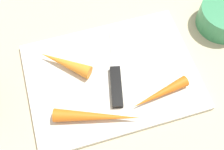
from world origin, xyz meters
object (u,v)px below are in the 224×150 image
knife (117,81)px  carrot_medium (160,94)px  cutting_board (112,76)px  small_bowl (224,17)px  carrot_shortest (65,63)px  carrot_longest (98,117)px

knife → carrot_medium: (0.07, -0.06, 0.01)m
cutting_board → carrot_medium: carrot_medium is taller
cutting_board → knife: bearing=-72.2°
small_bowl → carrot_shortest: bearing=-177.7°
carrot_medium → small_bowl: size_ratio=1.07×
cutting_board → carrot_medium: size_ratio=2.81×
carrot_shortest → carrot_longest: size_ratio=0.68×
cutting_board → carrot_shortest: 0.10m
carrot_longest → cutting_board: bearing=75.8°
knife → carrot_longest: bearing=150.3°
carrot_shortest → carrot_medium: 0.21m
small_bowl → carrot_medium: bearing=-146.8°
carrot_longest → carrot_medium: carrot_longest is taller
carrot_shortest → carrot_longest: (0.04, -0.13, -0.00)m
carrot_shortest → carrot_medium: (0.17, -0.12, -0.00)m
cutting_board → carrot_shortest: bearing=151.5°
knife → carrot_medium: bearing=-114.6°
carrot_medium → small_bowl: (0.21, 0.14, 0.00)m
carrot_shortest → small_bowl: small_bowl is taller
cutting_board → knife: (0.01, -0.02, 0.01)m
knife → carrot_longest: 0.09m
cutting_board → small_bowl: 0.30m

